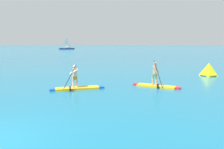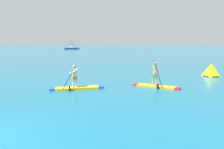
% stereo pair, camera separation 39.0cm
% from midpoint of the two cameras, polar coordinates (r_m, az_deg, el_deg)
% --- Properties ---
extents(paddleboarder_mid_center, '(3.37, 1.89, 1.67)m').
position_cam_midpoint_polar(paddleboarder_mid_center, '(13.87, -10.42, -2.96)').
color(paddleboarder_mid_center, yellow).
rests_on(paddleboarder_mid_center, ground).
extents(paddleboarder_far_right, '(3.24, 1.37, 1.90)m').
position_cam_midpoint_polar(paddleboarder_far_right, '(14.64, 11.12, -2.11)').
color(paddleboarder_far_right, yellow).
rests_on(paddleboarder_far_right, ground).
extents(race_marker_buoy, '(1.41, 1.41, 1.17)m').
position_cam_midpoint_polar(race_marker_buoy, '(21.09, 24.36, 1.11)').
color(race_marker_buoy, yellow).
rests_on(race_marker_buoy, ground).
extents(sailboat_left_horizon, '(6.19, 5.20, 6.33)m').
position_cam_midpoint_polar(sailboat_left_horizon, '(93.80, -12.35, 7.14)').
color(sailboat_left_horizon, navy).
rests_on(sailboat_left_horizon, ground).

